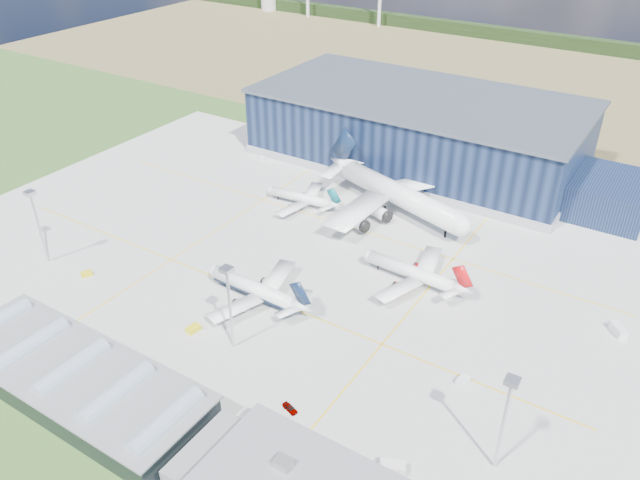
# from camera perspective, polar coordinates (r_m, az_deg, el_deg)

# --- Properties ---
(ground) EXTENTS (600.00, 600.00, 0.00)m
(ground) POSITION_cam_1_polar(r_m,az_deg,el_deg) (177.95, -4.28, -3.17)
(ground) COLOR #2F541F
(ground) RESTS_ON ground
(apron) EXTENTS (220.00, 160.00, 0.08)m
(apron) POSITION_cam_1_polar(r_m,az_deg,el_deg) (184.61, -2.45, -1.69)
(apron) COLOR #9FA09B
(apron) RESTS_ON ground
(farmland) EXTENTS (600.00, 220.00, 0.01)m
(farmland) POSITION_cam_1_polar(r_m,az_deg,el_deg) (362.14, 17.38, 13.86)
(farmland) COLOR olive
(farmland) RESTS_ON ground
(treeline) EXTENTS (600.00, 8.00, 8.00)m
(treeline) POSITION_cam_1_polar(r_m,az_deg,el_deg) (436.50, 20.73, 16.68)
(treeline) COLOR black
(treeline) RESTS_ON ground
(hangar) EXTENTS (145.00, 62.00, 26.10)m
(hangar) POSITION_cam_1_polar(r_m,az_deg,el_deg) (244.88, 9.56, 9.62)
(hangar) COLOR black
(hangar) RESTS_ON ground
(glass_concourse) EXTENTS (78.00, 23.00, 8.60)m
(glass_concourse) POSITION_cam_1_polar(r_m,az_deg,el_deg) (147.67, -20.67, -12.22)
(glass_concourse) COLOR black
(glass_concourse) RESTS_ON ground
(light_mast_west) EXTENTS (2.60, 2.60, 23.00)m
(light_mast_west) POSITION_cam_1_polar(r_m,az_deg,el_deg) (192.61, -24.55, 2.07)
(light_mast_west) COLOR silver
(light_mast_west) RESTS_ON ground
(light_mast_center) EXTENTS (2.60, 2.60, 23.00)m
(light_mast_center) POSITION_cam_1_polar(r_m,az_deg,el_deg) (145.04, -8.34, -5.00)
(light_mast_center) COLOR silver
(light_mast_center) RESTS_ON ground
(light_mast_east) EXTENTS (2.60, 2.60, 23.00)m
(light_mast_east) POSITION_cam_1_polar(r_m,az_deg,el_deg) (122.05, 16.66, -14.64)
(light_mast_east) COLOR silver
(light_mast_east) RESTS_ON ground
(airliner_navy) EXTENTS (35.70, 34.98, 11.26)m
(airliner_navy) POSITION_cam_1_polar(r_m,az_deg,el_deg) (165.70, -6.07, -3.82)
(airliner_navy) COLOR white
(airliner_navy) RESTS_ON ground
(airliner_red) EXTENTS (35.69, 35.00, 11.02)m
(airliner_red) POSITION_cam_1_polar(r_m,az_deg,el_deg) (173.15, 8.37, -2.34)
(airliner_red) COLOR white
(airliner_red) RESTS_ON ground
(airliner_widebody) EXTENTS (81.38, 80.49, 21.09)m
(airliner_widebody) POSITION_cam_1_polar(r_m,az_deg,el_deg) (204.97, 7.38, 5.02)
(airliner_widebody) COLOR white
(airliner_widebody) RESTS_ON ground
(airliner_regional) EXTENTS (30.93, 30.36, 9.36)m
(airliner_regional) POSITION_cam_1_polar(r_m,az_deg,el_deg) (210.98, -1.79, 4.30)
(airliner_regional) COLOR white
(airliner_regional) RESTS_ON ground
(gse_tug_a) EXTENTS (2.56, 3.71, 1.44)m
(gse_tug_a) POSITION_cam_1_polar(r_m,az_deg,el_deg) (160.28, -11.51, -7.96)
(gse_tug_a) COLOR yellow
(gse_tug_a) RESTS_ON ground
(gse_tug_b) EXTENTS (3.01, 3.50, 1.28)m
(gse_tug_b) POSITION_cam_1_polar(r_m,az_deg,el_deg) (188.67, -20.56, -2.91)
(gse_tug_b) COLOR yellow
(gse_tug_b) RESTS_ON ground
(gse_cart_a) EXTENTS (2.65, 3.54, 1.40)m
(gse_cart_a) POSITION_cam_1_polar(r_m,az_deg,el_deg) (147.19, 12.95, -12.42)
(gse_cart_a) COLOR silver
(gse_cart_a) RESTS_ON ground
(gse_van_b) EXTENTS (5.01, 5.43, 2.33)m
(gse_van_b) POSITION_cam_1_polar(r_m,az_deg,el_deg) (172.74, 25.63, -7.44)
(gse_van_b) COLOR silver
(gse_van_b) RESTS_ON ground
(gse_cart_b) EXTENTS (3.12, 2.49, 1.18)m
(gse_cart_b) POSITION_cam_1_polar(r_m,az_deg,el_deg) (248.20, -5.39, 7.46)
(gse_cart_b) COLOR silver
(gse_cart_b) RESTS_ON ground
(gse_van_c) EXTENTS (5.42, 4.15, 2.35)m
(gse_van_c) POSITION_cam_1_polar(r_m,az_deg,el_deg) (127.90, 6.66, -20.00)
(gse_van_c) COLOR silver
(gse_van_c) RESTS_ON ground
(car_a) EXTENTS (4.25, 2.68, 1.35)m
(car_a) POSITION_cam_1_polar(r_m,az_deg,el_deg) (138.02, -2.77, -15.10)
(car_a) COLOR #99999E
(car_a) RESTS_ON ground
(car_b) EXTENTS (3.92, 2.17, 1.22)m
(car_b) POSITION_cam_1_polar(r_m,az_deg,el_deg) (133.76, -5.12, -17.22)
(car_b) COLOR #99999E
(car_b) RESTS_ON ground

